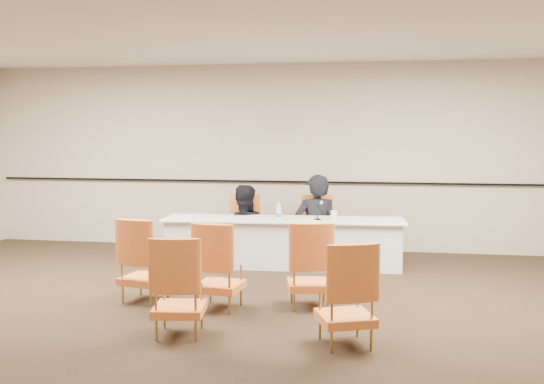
{
  "coord_description": "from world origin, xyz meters",
  "views": [
    {
      "loc": [
        1.49,
        -5.75,
        1.89
      ],
      "look_at": [
        0.08,
        2.6,
        1.06
      ],
      "focal_mm": 40.0,
      "sensor_mm": 36.0,
      "label": 1
    }
  ],
  "objects_px": {
    "drinking_glass": "(280,216)",
    "aud_chair_back_mid": "(179,285)",
    "panelist_second_chair": "(243,227)",
    "panelist_second": "(243,237)",
    "aud_chair_front_left": "(145,259)",
    "panelist_main_chair": "(316,228)",
    "microphone": "(317,211)",
    "aud_chair_front_right": "(310,264)",
    "aud_chair_back_right": "(345,293)",
    "coffee_cup": "(334,216)",
    "aud_chair_front_mid": "(219,265)",
    "panelist_main": "(316,235)",
    "water_bottle": "(279,211)",
    "panel_table": "(283,242)"
  },
  "relations": [
    {
      "from": "drinking_glass",
      "to": "aud_chair_back_mid",
      "type": "height_order",
      "value": "aud_chair_back_mid"
    },
    {
      "from": "panelist_second_chair",
      "to": "drinking_glass",
      "type": "relative_size",
      "value": 9.5
    },
    {
      "from": "panelist_second",
      "to": "aud_chair_front_left",
      "type": "bearing_deg",
      "value": 63.9
    },
    {
      "from": "panelist_main_chair",
      "to": "microphone",
      "type": "distance_m",
      "value": 0.69
    },
    {
      "from": "aud_chair_front_right",
      "to": "aud_chair_back_right",
      "type": "distance_m",
      "value": 1.21
    },
    {
      "from": "coffee_cup",
      "to": "aud_chair_front_mid",
      "type": "height_order",
      "value": "aud_chair_front_mid"
    },
    {
      "from": "microphone",
      "to": "panelist_main",
      "type": "bearing_deg",
      "value": 115.25
    },
    {
      "from": "panelist_main",
      "to": "panelist_second_chair",
      "type": "height_order",
      "value": "panelist_main"
    },
    {
      "from": "coffee_cup",
      "to": "microphone",
      "type": "bearing_deg",
      "value": 176.72
    },
    {
      "from": "panelist_main_chair",
      "to": "aud_chair_front_left",
      "type": "relative_size",
      "value": 1.0
    },
    {
      "from": "panelist_main_chair",
      "to": "microphone",
      "type": "xyz_separation_m",
      "value": [
        0.07,
        -0.59,
        0.33
      ]
    },
    {
      "from": "aud_chair_front_left",
      "to": "aud_chair_back_right",
      "type": "relative_size",
      "value": 1.0
    },
    {
      "from": "aud_chair_back_mid",
      "to": "aud_chair_front_left",
      "type": "bearing_deg",
      "value": 117.74
    },
    {
      "from": "panelist_main",
      "to": "coffee_cup",
      "type": "xyz_separation_m",
      "value": [
        0.3,
        -0.61,
        0.38
      ]
    },
    {
      "from": "panelist_second",
      "to": "drinking_glass",
      "type": "distance_m",
      "value": 0.94
    },
    {
      "from": "aud_chair_front_right",
      "to": "aud_chair_front_left",
      "type": "bearing_deg",
      "value": 169.85
    },
    {
      "from": "drinking_glass",
      "to": "coffee_cup",
      "type": "height_order",
      "value": "coffee_cup"
    },
    {
      "from": "microphone",
      "to": "water_bottle",
      "type": "relative_size",
      "value": 1.1
    },
    {
      "from": "drinking_glass",
      "to": "aud_chair_front_left",
      "type": "relative_size",
      "value": 0.11
    },
    {
      "from": "panelist_second",
      "to": "aud_chair_front_mid",
      "type": "xyz_separation_m",
      "value": [
        0.33,
        -2.68,
        0.16
      ]
    },
    {
      "from": "panelist_main_chair",
      "to": "panelist_main",
      "type": "bearing_deg",
      "value": 0.0
    },
    {
      "from": "aud_chair_front_right",
      "to": "aud_chair_back_right",
      "type": "height_order",
      "value": "same"
    },
    {
      "from": "aud_chair_back_right",
      "to": "water_bottle",
      "type": "bearing_deg",
      "value": 88.68
    },
    {
      "from": "aud_chair_back_mid",
      "to": "aud_chair_back_right",
      "type": "height_order",
      "value": "same"
    },
    {
      "from": "panelist_main",
      "to": "water_bottle",
      "type": "distance_m",
      "value": 0.91
    },
    {
      "from": "aud_chair_front_right",
      "to": "aud_chair_back_mid",
      "type": "xyz_separation_m",
      "value": [
        -1.1,
        -1.11,
        0.0
      ]
    },
    {
      "from": "aud_chair_front_mid",
      "to": "aud_chair_back_right",
      "type": "height_order",
      "value": "same"
    },
    {
      "from": "aud_chair_front_mid",
      "to": "panel_table",
      "type": "bearing_deg",
      "value": 87.46
    },
    {
      "from": "water_bottle",
      "to": "aud_chair_back_mid",
      "type": "bearing_deg",
      "value": -98.93
    },
    {
      "from": "panelist_second",
      "to": "coffee_cup",
      "type": "bearing_deg",
      "value": 145.69
    },
    {
      "from": "panel_table",
      "to": "aud_chair_front_mid",
      "type": "height_order",
      "value": "aud_chair_front_mid"
    },
    {
      "from": "water_bottle",
      "to": "panel_table",
      "type": "bearing_deg",
      "value": 67.55
    },
    {
      "from": "panelist_main",
      "to": "microphone",
      "type": "distance_m",
      "value": 0.74
    },
    {
      "from": "microphone",
      "to": "aud_chair_back_mid",
      "type": "relative_size",
      "value": 0.27
    },
    {
      "from": "panelist_second",
      "to": "aud_chair_front_right",
      "type": "relative_size",
      "value": 1.68
    },
    {
      "from": "water_bottle",
      "to": "aud_chair_front_right",
      "type": "relative_size",
      "value": 0.25
    },
    {
      "from": "microphone",
      "to": "drinking_glass",
      "type": "bearing_deg",
      "value": -161.14
    },
    {
      "from": "coffee_cup",
      "to": "aud_chair_back_mid",
      "type": "bearing_deg",
      "value": -112.16
    },
    {
      "from": "panelist_second_chair",
      "to": "aud_chair_front_left",
      "type": "distance_m",
      "value": 2.58
    },
    {
      "from": "microphone",
      "to": "aud_chair_back_right",
      "type": "distance_m",
      "value": 3.12
    },
    {
      "from": "drinking_glass",
      "to": "panelist_main_chair",
      "type": "bearing_deg",
      "value": 52.64
    },
    {
      "from": "panel_table",
      "to": "aud_chair_back_right",
      "type": "bearing_deg",
      "value": -75.14
    },
    {
      "from": "panelist_main",
      "to": "drinking_glass",
      "type": "relative_size",
      "value": 18.2
    },
    {
      "from": "coffee_cup",
      "to": "aud_chair_front_left",
      "type": "xyz_separation_m",
      "value": [
        -1.98,
        -1.98,
        -0.27
      ]
    },
    {
      "from": "water_bottle",
      "to": "aud_chair_front_left",
      "type": "xyz_separation_m",
      "value": [
        -1.22,
        -1.93,
        -0.32
      ]
    },
    {
      "from": "microphone",
      "to": "aud_chair_back_right",
      "type": "bearing_deg",
      "value": -61.74
    },
    {
      "from": "panelist_second",
      "to": "aud_chair_front_right",
      "type": "xyz_separation_m",
      "value": [
        1.28,
        -2.46,
        0.16
      ]
    },
    {
      "from": "panelist_second",
      "to": "aud_chair_front_left",
      "type": "distance_m",
      "value": 2.59
    },
    {
      "from": "coffee_cup",
      "to": "aud_chair_back_right",
      "type": "height_order",
      "value": "aud_chair_back_right"
    },
    {
      "from": "panel_table",
      "to": "microphone",
      "type": "distance_m",
      "value": 0.68
    }
  ]
}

